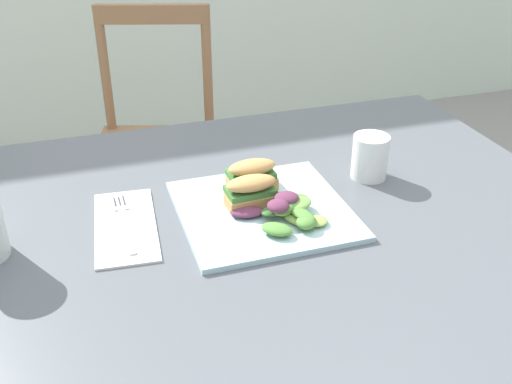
{
  "coord_description": "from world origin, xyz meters",
  "views": [
    {
      "loc": [
        -0.41,
        -0.89,
        1.29
      ],
      "look_at": [
        -0.12,
        0.0,
        0.76
      ],
      "focal_mm": 42.56,
      "sensor_mm": 36.0,
      "label": 1
    }
  ],
  "objects_px": {
    "plate_lunch": "(263,210)",
    "sandwich_half_front": "(251,191)",
    "chair_wooden_far": "(156,144)",
    "sandwich_half_back": "(252,174)",
    "dining_table": "(259,282)",
    "fork_on_napkin": "(124,219)",
    "cup_extra_side": "(370,157)"
  },
  "relations": [
    {
      "from": "dining_table",
      "to": "cup_extra_side",
      "type": "height_order",
      "value": "cup_extra_side"
    },
    {
      "from": "dining_table",
      "to": "chair_wooden_far",
      "type": "relative_size",
      "value": 1.35
    },
    {
      "from": "chair_wooden_far",
      "to": "sandwich_half_back",
      "type": "distance_m",
      "value": 0.96
    },
    {
      "from": "dining_table",
      "to": "cup_extra_side",
      "type": "distance_m",
      "value": 0.32
    },
    {
      "from": "chair_wooden_far",
      "to": "fork_on_napkin",
      "type": "relative_size",
      "value": 4.7
    },
    {
      "from": "sandwich_half_front",
      "to": "cup_extra_side",
      "type": "relative_size",
      "value": 1.07
    },
    {
      "from": "fork_on_napkin",
      "to": "cup_extra_side",
      "type": "bearing_deg",
      "value": 2.41
    },
    {
      "from": "dining_table",
      "to": "plate_lunch",
      "type": "distance_m",
      "value": 0.13
    },
    {
      "from": "chair_wooden_far",
      "to": "sandwich_half_back",
      "type": "xyz_separation_m",
      "value": [
        0.05,
        -0.9,
        0.33
      ]
    },
    {
      "from": "chair_wooden_far",
      "to": "cup_extra_side",
      "type": "height_order",
      "value": "chair_wooden_far"
    },
    {
      "from": "sandwich_half_front",
      "to": "plate_lunch",
      "type": "bearing_deg",
      "value": -41.29
    },
    {
      "from": "fork_on_napkin",
      "to": "cup_extra_side",
      "type": "distance_m",
      "value": 0.47
    },
    {
      "from": "dining_table",
      "to": "plate_lunch",
      "type": "height_order",
      "value": "plate_lunch"
    },
    {
      "from": "fork_on_napkin",
      "to": "cup_extra_side",
      "type": "xyz_separation_m",
      "value": [
        0.47,
        0.02,
        0.04
      ]
    },
    {
      "from": "plate_lunch",
      "to": "fork_on_napkin",
      "type": "distance_m",
      "value": 0.24
    },
    {
      "from": "sandwich_half_back",
      "to": "cup_extra_side",
      "type": "relative_size",
      "value": 1.07
    },
    {
      "from": "sandwich_half_back",
      "to": "dining_table",
      "type": "bearing_deg",
      "value": -100.96
    },
    {
      "from": "chair_wooden_far",
      "to": "sandwich_half_front",
      "type": "distance_m",
      "value": 1.01
    },
    {
      "from": "plate_lunch",
      "to": "sandwich_half_front",
      "type": "distance_m",
      "value": 0.04
    },
    {
      "from": "sandwich_half_front",
      "to": "cup_extra_side",
      "type": "bearing_deg",
      "value": 11.15
    },
    {
      "from": "cup_extra_side",
      "to": "fork_on_napkin",
      "type": "bearing_deg",
      "value": -177.59
    },
    {
      "from": "plate_lunch",
      "to": "sandwich_half_front",
      "type": "height_order",
      "value": "sandwich_half_front"
    },
    {
      "from": "chair_wooden_far",
      "to": "plate_lunch",
      "type": "distance_m",
      "value": 1.02
    },
    {
      "from": "plate_lunch",
      "to": "sandwich_half_front",
      "type": "xyz_separation_m",
      "value": [
        -0.02,
        0.02,
        0.03
      ]
    },
    {
      "from": "fork_on_napkin",
      "to": "cup_extra_side",
      "type": "height_order",
      "value": "cup_extra_side"
    },
    {
      "from": "dining_table",
      "to": "sandwich_half_back",
      "type": "relative_size",
      "value": 12.95
    },
    {
      "from": "dining_table",
      "to": "fork_on_napkin",
      "type": "distance_m",
      "value": 0.26
    },
    {
      "from": "dining_table",
      "to": "fork_on_napkin",
      "type": "relative_size",
      "value": 6.35
    },
    {
      "from": "dining_table",
      "to": "plate_lunch",
      "type": "bearing_deg",
      "value": 59.74
    },
    {
      "from": "chair_wooden_far",
      "to": "dining_table",
      "type": "bearing_deg",
      "value": -88.5
    },
    {
      "from": "dining_table",
      "to": "sandwich_half_front",
      "type": "xyz_separation_m",
      "value": [
        -0.0,
        0.04,
        0.16
      ]
    },
    {
      "from": "chair_wooden_far",
      "to": "plate_lunch",
      "type": "height_order",
      "value": "chair_wooden_far"
    }
  ]
}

